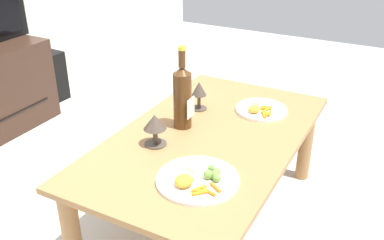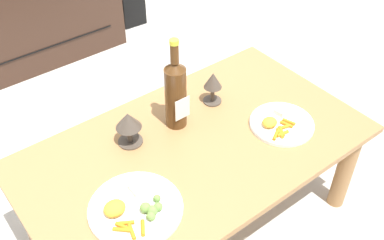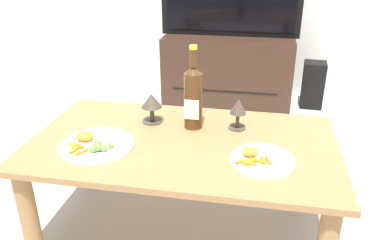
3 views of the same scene
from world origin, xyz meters
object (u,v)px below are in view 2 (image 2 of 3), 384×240
object	(u,v)px
dining_table	(195,159)
goblet_right	(213,83)
goblet_left	(128,123)
dinner_plate_right	(281,123)
tv_stand	(30,15)
wine_bottle	(176,92)
dinner_plate_left	(135,208)

from	to	relation	value
dining_table	goblet_right	size ratio (longest dim) A/B	9.07
dining_table	goblet_left	world-z (taller)	goblet_left
dining_table	dinner_plate_right	distance (m)	0.35
dining_table	tv_stand	bearing A→B (deg)	89.04
tv_stand	goblet_right	bearing A→B (deg)	-83.02
wine_bottle	goblet_left	world-z (taller)	wine_bottle
wine_bottle	dinner_plate_left	xyz separation A→B (m)	(-0.34, -0.25, -0.13)
tv_stand	dinner_plate_left	world-z (taller)	tv_stand
dinner_plate_right	tv_stand	bearing A→B (deg)	99.46
dinner_plate_left	wine_bottle	bearing A→B (deg)	36.26
goblet_left	goblet_right	bearing A→B (deg)	0.00
dining_table	dinner_plate_left	world-z (taller)	dinner_plate_left
goblet_right	tv_stand	bearing A→B (deg)	96.98
tv_stand	dinner_plate_left	size ratio (longest dim) A/B	3.40
wine_bottle	dinner_plate_left	size ratio (longest dim) A/B	1.22
goblet_left	dinner_plate_left	size ratio (longest dim) A/B	0.45
dining_table	goblet_right	world-z (taller)	goblet_right
tv_stand	goblet_left	distance (m)	1.52
wine_bottle	goblet_right	size ratio (longest dim) A/B	2.64
dining_table	dinner_plate_left	xyz separation A→B (m)	(-0.32, -0.12, 0.09)
wine_bottle	dining_table	bearing A→B (deg)	-97.61
tv_stand	goblet_right	distance (m)	1.51
goblet_right	dinner_plate_left	bearing A→B (deg)	-153.14
dinner_plate_left	goblet_left	bearing A→B (deg)	60.72
goblet_left	goblet_right	xyz separation A→B (m)	(0.38, 0.00, 0.00)
goblet_left	goblet_right	world-z (taller)	goblet_right
dinner_plate_right	wine_bottle	bearing A→B (deg)	140.41
goblet_right	dinner_plate_right	bearing A→B (deg)	-67.66
dining_table	dinner_plate_left	bearing A→B (deg)	-160.41
dining_table	wine_bottle	xyz separation A→B (m)	(0.02, 0.14, 0.22)
goblet_right	dinner_plate_left	distance (m)	0.60
goblet_left	wine_bottle	bearing A→B (deg)	-5.69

